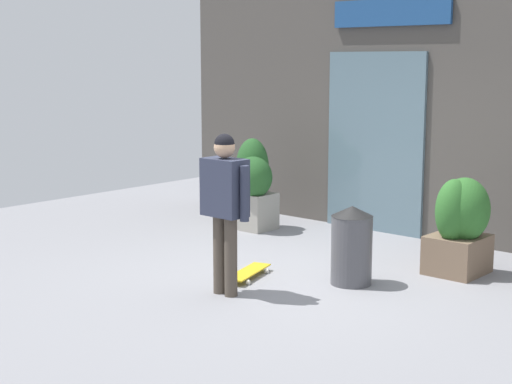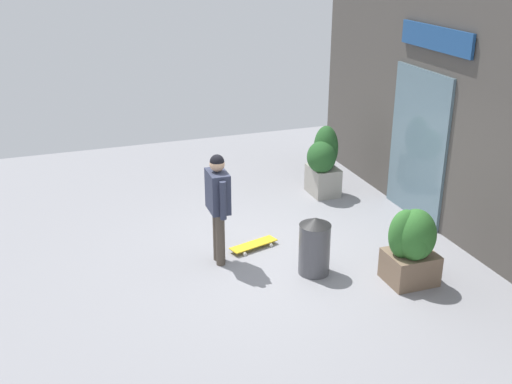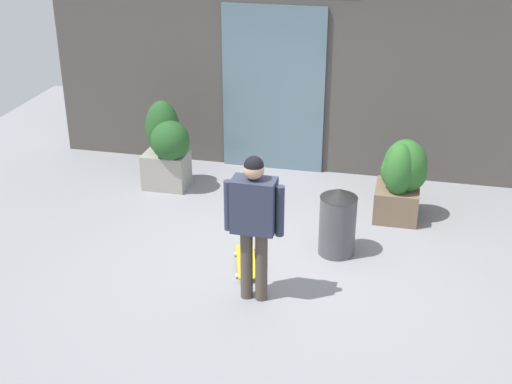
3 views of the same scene
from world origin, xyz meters
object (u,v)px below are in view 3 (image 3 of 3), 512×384
object	(u,v)px
planter_box_right	(402,177)
skateboarder	(254,214)
skateboard	(246,262)
trash_bin	(338,221)
planter_box_left	(166,146)

from	to	relation	value
planter_box_right	skateboarder	bearing A→B (deg)	-122.35
skateboard	trash_bin	xyz separation A→B (m)	(0.97, 0.55, 0.36)
planter_box_right	trash_bin	world-z (taller)	planter_box_right
planter_box_right	trash_bin	xyz separation A→B (m)	(-0.68, -1.09, -0.17)
skateboard	trash_bin	size ratio (longest dim) A/B	0.94
skateboarder	trash_bin	xyz separation A→B (m)	(0.74, 1.15, -0.58)
skateboarder	trash_bin	size ratio (longest dim) A/B	1.94
skateboard	planter_box_left	world-z (taller)	planter_box_left
skateboard	trash_bin	world-z (taller)	trash_bin
planter_box_left	trash_bin	size ratio (longest dim) A/B	1.51
skateboarder	skateboard	distance (m)	1.14
skateboard	skateboarder	bearing A→B (deg)	-175.54
skateboarder	planter_box_right	bearing A→B (deg)	-31.27
planter_box_right	trash_bin	bearing A→B (deg)	-122.02
planter_box_right	trash_bin	size ratio (longest dim) A/B	1.29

